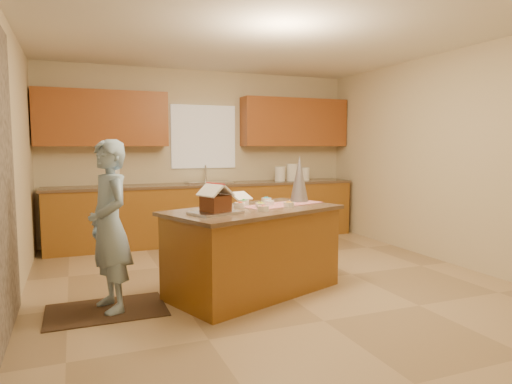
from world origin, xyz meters
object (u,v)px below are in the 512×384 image
tinsel_tree (299,179)px  boy (109,226)px  island_base (254,252)px  gingerbread_house (215,201)px

tinsel_tree → boy: boy is taller
island_base → boy: boy is taller
boy → gingerbread_house: 0.98m
island_base → gingerbread_house: (-0.47, -0.23, 0.58)m
boy → gingerbread_house: boy is taller
gingerbread_house → island_base: bearing=26.0°
tinsel_tree → boy: size_ratio=0.34×
tinsel_tree → boy: bearing=-171.3°
island_base → tinsel_tree: (0.68, 0.31, 0.72)m
island_base → boy: bearing=159.7°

